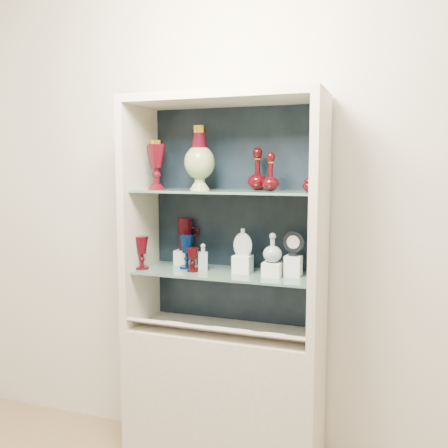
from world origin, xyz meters
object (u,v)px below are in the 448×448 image
(ruby_decanter_a, at_px, (271,169))
(pedestal_lamp_left, at_px, (157,165))
(pedestal_lamp_right, at_px, (156,166))
(lidded_bowl, at_px, (310,184))
(ruby_decanter_b, at_px, (257,167))
(flat_flask, at_px, (243,242))
(ruby_pitcher, at_px, (185,234))
(enamel_urn, at_px, (199,158))
(ruby_goblet_tall, at_px, (142,253))
(ruby_goblet_small, at_px, (193,260))
(cobalt_goblet, at_px, (187,252))
(clear_round_decanter, at_px, (273,248))
(cameo_medallion, at_px, (294,243))
(clear_square_bottle, at_px, (203,257))

(ruby_decanter_a, bearing_deg, pedestal_lamp_left, -174.79)
(pedestal_lamp_right, distance_m, lidded_bowl, 0.86)
(pedestal_lamp_right, xyz_separation_m, ruby_decanter_b, (0.56, 0.03, -0.01))
(flat_flask, bearing_deg, ruby_pitcher, 167.02)
(enamel_urn, bearing_deg, ruby_goblet_tall, -162.23)
(enamel_urn, distance_m, ruby_goblet_small, 0.53)
(ruby_decanter_b, bearing_deg, pedestal_lamp_left, -165.88)
(pedestal_lamp_right, bearing_deg, ruby_goblet_small, -19.17)
(pedestal_lamp_left, distance_m, ruby_pitcher, 0.42)
(ruby_goblet_small, xyz_separation_m, flat_flask, (0.25, 0.05, 0.10))
(ruby_decanter_a, bearing_deg, ruby_goblet_small, -173.55)
(pedestal_lamp_left, xyz_separation_m, flat_flask, (0.45, 0.06, -0.39))
(ruby_pitcher, relative_size, flat_flask, 1.26)
(pedestal_lamp_left, bearing_deg, cobalt_goblet, 30.40)
(flat_flask, bearing_deg, lidded_bowl, -8.41)
(ruby_pitcher, relative_size, clear_round_decanter, 1.29)
(pedestal_lamp_right, height_order, lidded_bowl, pedestal_lamp_right)
(enamel_urn, xyz_separation_m, ruby_pitcher, (-0.13, 0.10, -0.41))
(pedestal_lamp_left, relative_size, ruby_decanter_b, 1.10)
(ruby_decanter_a, bearing_deg, cobalt_goblet, 177.25)
(enamel_urn, relative_size, cameo_medallion, 2.56)
(flat_flask, bearing_deg, ruby_decanter_a, 0.17)
(flat_flask, height_order, cameo_medallion, flat_flask)
(ruby_decanter_a, xyz_separation_m, clear_square_bottle, (-0.36, 0.00, -0.46))
(enamel_urn, height_order, clear_round_decanter, enamel_urn)
(ruby_pitcher, bearing_deg, pedestal_lamp_left, -136.03)
(pedestal_lamp_left, relative_size, pedestal_lamp_right, 1.02)
(lidded_bowl, relative_size, clear_square_bottle, 0.56)
(cobalt_goblet, distance_m, clear_round_decanter, 0.48)
(cobalt_goblet, xyz_separation_m, flat_flask, (0.32, -0.01, 0.07))
(pedestal_lamp_left, xyz_separation_m, pedestal_lamp_right, (-0.05, 0.09, -0.00))
(ruby_goblet_tall, distance_m, cameo_medallion, 0.80)
(flat_flask, xyz_separation_m, cameo_medallion, (0.26, 0.02, 0.00))
(pedestal_lamp_right, distance_m, ruby_goblet_small, 0.55)
(ruby_decanter_a, distance_m, clear_round_decanter, 0.39)
(ruby_goblet_small, bearing_deg, enamel_urn, 75.77)
(ruby_pitcher, height_order, flat_flask, ruby_pitcher)
(clear_square_bottle, bearing_deg, cameo_medallion, 3.09)
(pedestal_lamp_left, bearing_deg, cameo_medallion, 6.54)
(ruby_goblet_small, relative_size, ruby_pitcher, 0.69)
(ruby_decanter_a, xyz_separation_m, ruby_goblet_small, (-0.40, -0.04, -0.46))
(ruby_goblet_tall, bearing_deg, ruby_decanter_b, 14.26)
(pedestal_lamp_left, distance_m, ruby_goblet_tall, 0.47)
(lidded_bowl, relative_size, cobalt_goblet, 0.44)
(clear_round_decanter, bearing_deg, ruby_pitcher, 165.28)
(ruby_decanter_b, distance_m, lidded_bowl, 0.33)
(ruby_decanter_a, xyz_separation_m, lidded_bowl, (0.20, -0.07, -0.07))
(pedestal_lamp_right, relative_size, ruby_decanter_b, 1.08)
(pedestal_lamp_right, distance_m, cameo_medallion, 0.85)
(flat_flask, bearing_deg, ruby_goblet_small, -164.30)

